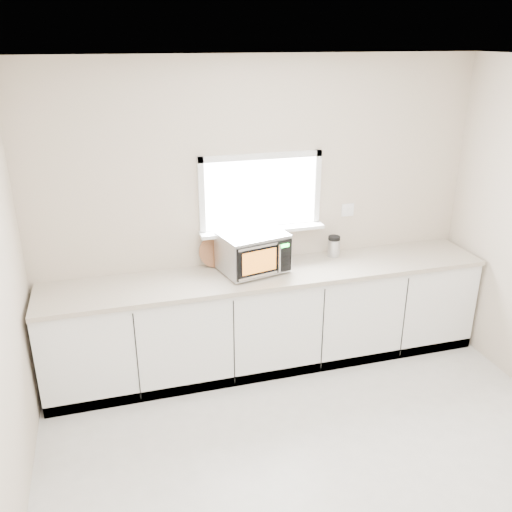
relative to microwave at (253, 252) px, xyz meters
name	(u,v)px	position (x,y,z in m)	size (l,w,h in m)	color
ground	(345,500)	(0.14, -1.75, -1.10)	(4.00, 4.00, 0.00)	beige
back_wall	(260,213)	(0.14, 0.25, 0.26)	(4.00, 0.17, 2.70)	beige
cabinets	(269,320)	(0.14, -0.05, -0.66)	(3.92, 0.60, 0.88)	white
countertop	(270,274)	(0.14, -0.06, -0.20)	(3.92, 0.64, 0.04)	#BAAF9A
microwave	(253,252)	(0.00, 0.00, 0.00)	(0.62, 0.53, 0.35)	black
knife_block	(236,257)	(-0.14, 0.05, -0.05)	(0.14, 0.23, 0.31)	#4F2A1C
cutting_board	(215,251)	(-0.29, 0.19, -0.04)	(0.29, 0.29, 0.02)	#96623A
coffee_grinder	(334,246)	(0.82, 0.13, -0.08)	(0.12, 0.12, 0.20)	#B8BAC0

